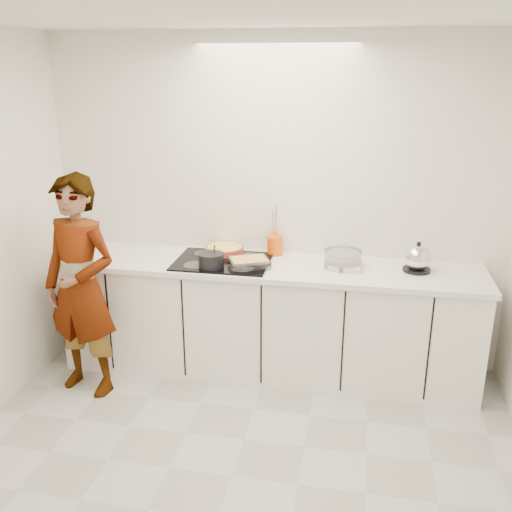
% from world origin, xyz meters
% --- Properties ---
extents(floor, '(3.60, 3.20, 0.00)m').
position_xyz_m(floor, '(0.00, 0.00, 0.00)').
color(floor, '#BABABA').
rests_on(floor, ground).
extents(ceiling, '(3.60, 3.20, 0.00)m').
position_xyz_m(ceiling, '(0.00, 0.00, 2.60)').
color(ceiling, white).
rests_on(ceiling, wall_back).
extents(wall_back, '(3.60, 0.00, 2.60)m').
position_xyz_m(wall_back, '(0.00, 1.60, 1.30)').
color(wall_back, white).
rests_on(wall_back, ground).
extents(wall_front, '(3.60, 0.00, 2.60)m').
position_xyz_m(wall_front, '(0.00, -1.60, 1.30)').
color(wall_front, white).
rests_on(wall_front, ground).
extents(base_cabinets, '(3.20, 0.58, 0.87)m').
position_xyz_m(base_cabinets, '(0.00, 1.28, 0.43)').
color(base_cabinets, white).
rests_on(base_cabinets, floor).
extents(countertop, '(3.24, 0.64, 0.04)m').
position_xyz_m(countertop, '(0.00, 1.28, 0.89)').
color(countertop, white).
rests_on(countertop, base_cabinets).
extents(hob, '(0.72, 0.54, 0.01)m').
position_xyz_m(hob, '(-0.35, 1.26, 0.92)').
color(hob, black).
rests_on(hob, countertop).
extents(tart_dish, '(0.38, 0.38, 0.05)m').
position_xyz_m(tart_dish, '(-0.38, 1.45, 0.95)').
color(tart_dish, '#BE4338').
rests_on(tart_dish, hob).
extents(saucepan, '(0.21, 0.21, 0.18)m').
position_xyz_m(saucepan, '(-0.40, 1.10, 0.98)').
color(saucepan, black).
rests_on(saucepan, hob).
extents(baking_dish, '(0.35, 0.31, 0.06)m').
position_xyz_m(baking_dish, '(-0.13, 1.18, 0.96)').
color(baking_dish, silver).
rests_on(baking_dish, hob).
extents(mixing_bowl, '(0.35, 0.35, 0.13)m').
position_xyz_m(mixing_bowl, '(0.56, 1.33, 0.97)').
color(mixing_bowl, silver).
rests_on(mixing_bowl, countertop).
extents(tea_towel, '(0.25, 0.19, 0.04)m').
position_xyz_m(tea_towel, '(0.58, 1.28, 0.93)').
color(tea_towel, white).
rests_on(tea_towel, countertop).
extents(kettle, '(0.20, 0.20, 0.23)m').
position_xyz_m(kettle, '(1.10, 1.33, 1.01)').
color(kettle, black).
rests_on(kettle, countertop).
extents(utensil_crock, '(0.13, 0.13, 0.15)m').
position_xyz_m(utensil_crock, '(0.01, 1.52, 0.99)').
color(utensil_crock, '#FB560A').
rests_on(utensil_crock, countertop).
extents(cook, '(0.67, 0.52, 1.65)m').
position_xyz_m(cook, '(-1.29, 0.77, 0.83)').
color(cook, white).
rests_on(cook, floor).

